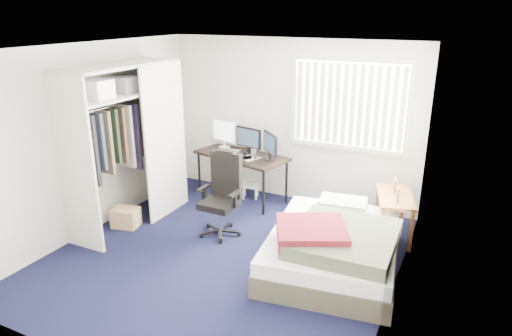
{
  "coord_description": "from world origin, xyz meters",
  "views": [
    {
      "loc": [
        2.53,
        -4.3,
        2.89
      ],
      "look_at": [
        0.23,
        0.4,
        1.06
      ],
      "focal_mm": 32.0,
      "sensor_mm": 36.0,
      "label": 1
    }
  ],
  "objects_px": {
    "office_chair": "(222,203)",
    "nightstand": "(395,200)",
    "desk": "(243,152)",
    "bed": "(334,245)"
  },
  "relations": [
    {
      "from": "office_chair",
      "to": "nightstand",
      "type": "height_order",
      "value": "office_chair"
    },
    {
      "from": "office_chair",
      "to": "bed",
      "type": "distance_m",
      "value": 1.63
    },
    {
      "from": "office_chair",
      "to": "nightstand",
      "type": "relative_size",
      "value": 1.19
    },
    {
      "from": "desk",
      "to": "nightstand",
      "type": "height_order",
      "value": "desk"
    },
    {
      "from": "desk",
      "to": "office_chair",
      "type": "xyz_separation_m",
      "value": [
        0.32,
        -1.21,
        -0.33
      ]
    },
    {
      "from": "desk",
      "to": "nightstand",
      "type": "relative_size",
      "value": 1.67
    },
    {
      "from": "office_chair",
      "to": "nightstand",
      "type": "distance_m",
      "value": 2.28
    },
    {
      "from": "office_chair",
      "to": "bed",
      "type": "xyz_separation_m",
      "value": [
        1.61,
        -0.19,
        -0.16
      ]
    },
    {
      "from": "desk",
      "to": "nightstand",
      "type": "bearing_deg",
      "value": -7.72
    },
    {
      "from": "nightstand",
      "to": "office_chair",
      "type": "bearing_deg",
      "value": -157.08
    }
  ]
}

